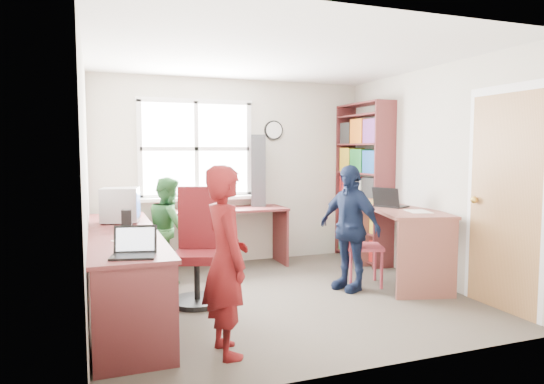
# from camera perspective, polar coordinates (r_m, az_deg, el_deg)

# --- Properties ---
(room) EXTENTS (3.64, 3.44, 2.44)m
(room) POSITION_cam_1_polar(r_m,az_deg,el_deg) (4.88, 0.74, 1.81)
(room) COLOR #413A33
(room) RESTS_ON ground
(l_desk) EXTENTS (2.38, 2.95, 0.75)m
(l_desk) POSITION_cam_1_polar(r_m,az_deg,el_deg) (4.32, -14.13, -8.99)
(l_desk) COLOR maroon
(l_desk) RESTS_ON ground
(right_desk) EXTENTS (1.02, 1.56, 0.83)m
(right_desk) POSITION_cam_1_polar(r_m,az_deg,el_deg) (5.69, 15.17, -4.17)
(right_desk) COLOR brown
(right_desk) RESTS_ON ground
(bookshelf) EXTENTS (0.30, 1.02, 2.10)m
(bookshelf) POSITION_cam_1_polar(r_m,az_deg,el_deg) (6.60, 10.70, 0.68)
(bookshelf) COLOR maroon
(bookshelf) RESTS_ON ground
(swivel_chair) EXTENTS (0.66, 0.66, 1.12)m
(swivel_chair) POSITION_cam_1_polar(r_m,az_deg,el_deg) (4.82, -8.72, -7.12)
(swivel_chair) COLOR black
(swivel_chair) RESTS_ON ground
(wooden_chair) EXTENTS (0.50, 0.50, 0.89)m
(wooden_chair) POSITION_cam_1_polar(r_m,az_deg,el_deg) (5.43, 10.03, -5.74)
(wooden_chair) COLOR #B33B49
(wooden_chair) RESTS_ON ground
(crt_monitor) EXTENTS (0.41, 0.38, 0.35)m
(crt_monitor) POSITION_cam_1_polar(r_m,az_deg,el_deg) (5.15, -17.41, -1.47)
(crt_monitor) COLOR #A6A6AB
(crt_monitor) RESTS_ON l_desk
(laptop_left) EXTENTS (0.35, 0.31, 0.21)m
(laptop_left) POSITION_cam_1_polar(r_m,az_deg,el_deg) (3.53, -15.91, -6.48)
(laptop_left) COLOR black
(laptop_left) RESTS_ON l_desk
(laptop_right) EXTENTS (0.39, 0.42, 0.23)m
(laptop_right) POSITION_cam_1_polar(r_m,az_deg,el_deg) (5.75, 13.61, -1.21)
(laptop_right) COLOR black
(laptop_right) RESTS_ON right_desk
(speaker_a) EXTENTS (0.10, 0.10, 0.18)m
(speaker_a) POSITION_cam_1_polar(r_m,az_deg,el_deg) (4.72, -16.74, -3.10)
(speaker_a) COLOR black
(speaker_a) RESTS_ON l_desk
(speaker_b) EXTENTS (0.11, 0.11, 0.19)m
(speaker_b) POSITION_cam_1_polar(r_m,az_deg,el_deg) (5.26, -17.43, -2.28)
(speaker_b) COLOR black
(speaker_b) RESTS_ON l_desk
(cd_tower) EXTENTS (0.23, 0.22, 0.93)m
(cd_tower) POSITION_cam_1_polar(r_m,az_deg,el_deg) (6.31, -1.59, 2.52)
(cd_tower) COLOR black
(cd_tower) RESTS_ON l_desk
(game_box) EXTENTS (0.29, 0.29, 0.05)m
(game_box) POSITION_cam_1_polar(r_m,az_deg,el_deg) (6.14, 12.32, -1.06)
(game_box) COLOR red
(game_box) RESTS_ON right_desk
(paper_a) EXTENTS (0.34, 0.39, 0.00)m
(paper_a) POSITION_cam_1_polar(r_m,az_deg,el_deg) (4.07, -16.02, -5.63)
(paper_a) COLOR white
(paper_a) RESTS_ON l_desk
(paper_b) EXTENTS (0.30, 0.36, 0.00)m
(paper_b) POSITION_cam_1_polar(r_m,az_deg,el_deg) (5.44, 16.82, -2.20)
(paper_b) COLOR white
(paper_b) RESTS_ON right_desk
(potted_plant) EXTENTS (0.15, 0.12, 0.27)m
(potted_plant) POSITION_cam_1_polar(r_m,az_deg,el_deg) (6.10, -9.17, -0.73)
(potted_plant) COLOR #29672C
(potted_plant) RESTS_ON l_desk
(person_red) EXTENTS (0.36, 0.52, 1.38)m
(person_red) POSITION_cam_1_polar(r_m,az_deg,el_deg) (3.55, -5.44, -8.05)
(person_red) COLOR maroon
(person_red) RESTS_ON ground
(person_green) EXTENTS (0.45, 0.58, 1.18)m
(person_green) POSITION_cam_1_polar(r_m,az_deg,el_deg) (5.61, -12.01, -4.30)
(person_green) COLOR #2B6B2F
(person_green) RESTS_ON ground
(person_navy) EXTENTS (0.59, 0.84, 1.33)m
(person_navy) POSITION_cam_1_polar(r_m,az_deg,el_deg) (5.22, 9.06, -4.14)
(person_navy) COLOR #121C38
(person_navy) RESTS_ON ground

